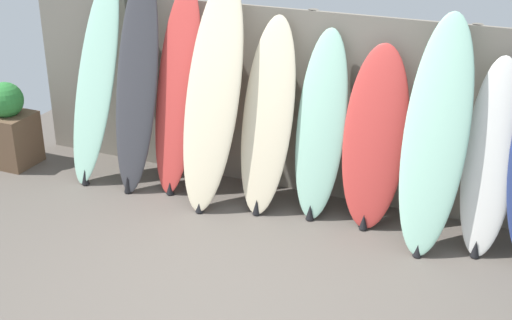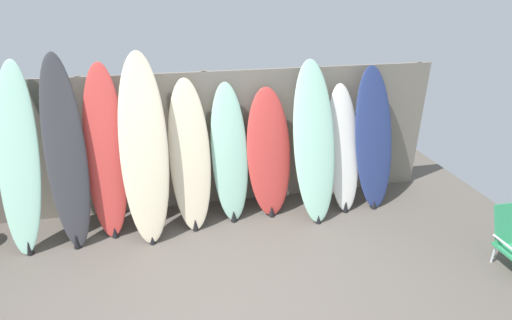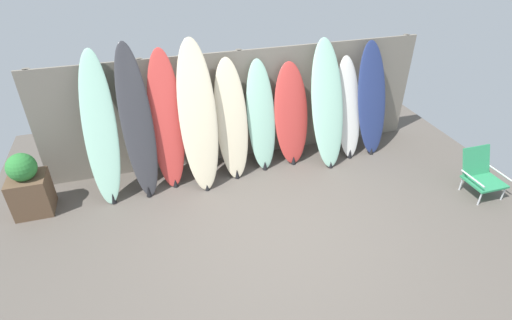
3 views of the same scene
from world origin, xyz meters
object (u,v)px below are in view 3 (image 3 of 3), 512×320
object	(u,v)px
surfboard_charcoal_1	(137,124)
surfboard_cream_3	(198,117)
surfboard_seafoam_7	(327,105)
surfboard_white_8	(348,109)
surfboard_cream_4	(232,121)
beach_chair	(481,172)
surfboard_seafoam_0	(100,130)
surfboard_red_2	(166,121)
surfboard_seafoam_5	(261,117)
planter_box	(29,186)
surfboard_red_6	(291,115)
surfboard_navy_9	(372,100)

from	to	relation	value
surfboard_charcoal_1	surfboard_cream_3	xyz separation A→B (m)	(0.84, -0.05, 0.00)
surfboard_charcoal_1	surfboard_seafoam_7	xyz separation A→B (m)	(2.88, -0.03, -0.08)
surfboard_charcoal_1	surfboard_white_8	world-z (taller)	surfboard_charcoal_1
surfboard_cream_4	beach_chair	bearing A→B (deg)	-25.67
surfboard_seafoam_0	beach_chair	bearing A→B (deg)	-16.92
surfboard_charcoal_1	surfboard_red_2	distance (m)	0.41
surfboard_cream_3	surfboard_seafoam_5	size ratio (longest dim) A/B	1.24
planter_box	surfboard_white_8	bearing A→B (deg)	2.79
surfboard_seafoam_5	surfboard_cream_4	bearing A→B (deg)	-171.31
surfboard_seafoam_0	surfboard_red_6	size ratio (longest dim) A/B	1.26
surfboard_red_2	surfboard_white_8	xyz separation A→B (m)	(2.92, -0.01, -0.19)
surfboard_seafoam_5	beach_chair	xyz separation A→B (m)	(2.83, -1.67, -0.51)
beach_chair	planter_box	size ratio (longest dim) A/B	0.72
surfboard_cream_4	surfboard_red_2	bearing A→B (deg)	178.07
surfboard_seafoam_5	surfboard_seafoam_0	bearing A→B (deg)	-177.57
surfboard_red_2	surfboard_red_6	xyz separation A→B (m)	(1.94, 0.04, -0.18)
surfboard_cream_3	surfboard_seafoam_7	xyz separation A→B (m)	(2.04, 0.01, -0.08)
beach_chair	surfboard_cream_3	bearing A→B (deg)	165.92
surfboard_seafoam_5	surfboard_white_8	bearing A→B (deg)	-1.87
surfboard_charcoal_1	surfboard_cream_4	distance (m)	1.36
surfboard_seafoam_0	surfboard_cream_4	bearing A→B (deg)	0.75
surfboard_white_8	beach_chair	distance (m)	2.16
surfboard_cream_4	surfboard_red_6	bearing A→B (deg)	3.97
surfboard_cream_3	surfboard_white_8	bearing A→B (deg)	2.76
surfboard_charcoal_1	surfboard_cream_3	world-z (taller)	surfboard_charcoal_1
surfboard_seafoam_7	planter_box	distance (m)	4.44
surfboard_seafoam_7	surfboard_seafoam_0	bearing A→B (deg)	179.03
surfboard_white_8	surfboard_red_6	bearing A→B (deg)	177.53
surfboard_red_6	surfboard_seafoam_0	bearing A→B (deg)	-178.12
surfboard_charcoal_1	planter_box	size ratio (longest dim) A/B	2.34
surfboard_cream_4	surfboard_seafoam_5	bearing A→B (deg)	8.69
surfboard_red_2	surfboard_navy_9	xyz separation A→B (m)	(3.33, -0.02, -0.08)
surfboard_seafoam_0	surfboard_red_6	bearing A→B (deg)	1.88
surfboard_seafoam_7	surfboard_white_8	world-z (taller)	surfboard_seafoam_7
surfboard_red_6	surfboard_white_8	distance (m)	0.98
surfboard_seafoam_5	surfboard_navy_9	bearing A→B (deg)	-1.80
surfboard_seafoam_5	surfboard_navy_9	world-z (taller)	surfboard_navy_9
surfboard_red_6	surfboard_white_8	xyz separation A→B (m)	(0.98, -0.04, -0.01)
surfboard_seafoam_5	planter_box	world-z (taller)	surfboard_seafoam_5
beach_chair	surfboard_charcoal_1	bearing A→B (deg)	169.01
surfboard_charcoal_1	surfboard_cream_4	bearing A→B (deg)	2.02
surfboard_cream_4	surfboard_seafoam_5	xyz separation A→B (m)	(0.49, 0.07, -0.04)
surfboard_seafoam_5	surfboard_seafoam_7	size ratio (longest dim) A/B	0.87
planter_box	surfboard_seafoam_0	bearing A→B (deg)	10.24
surfboard_cream_3	surfboard_white_8	distance (m)	2.49
surfboard_seafoam_0	surfboard_red_6	world-z (taller)	surfboard_seafoam_0
surfboard_charcoal_1	beach_chair	distance (m)	4.97
surfboard_charcoal_1	surfboard_cream_4	size ratio (longest dim) A/B	1.20
surfboard_cream_4	surfboard_red_6	distance (m)	0.99
surfboard_cream_3	surfboard_navy_9	size ratio (longest dim) A/B	1.15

